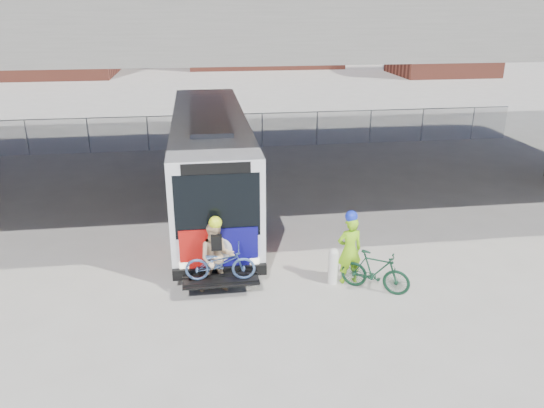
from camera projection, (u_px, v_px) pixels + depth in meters
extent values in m
plane|color=#9E9991|center=(277.00, 239.00, 17.44)|extent=(160.00, 160.00, 0.00)
cube|color=silver|center=(210.00, 158.00, 19.47)|extent=(2.55, 12.00, 3.20)
cube|color=black|center=(209.00, 138.00, 19.71)|extent=(2.61, 11.00, 1.28)
cube|color=black|center=(217.00, 206.00, 13.83)|extent=(2.24, 0.12, 1.76)
cube|color=black|center=(216.00, 168.00, 13.47)|extent=(1.78, 0.12, 0.30)
cube|color=black|center=(220.00, 271.00, 14.41)|extent=(2.55, 0.20, 0.30)
cube|color=#B1110D|center=(198.00, 251.00, 14.13)|extent=(1.00, 0.08, 1.20)
cube|color=#0E0B67|center=(239.00, 248.00, 14.28)|extent=(1.00, 0.08, 1.20)
cylinder|color=silver|center=(219.00, 250.00, 14.19)|extent=(0.70, 0.06, 0.70)
cube|color=gray|center=(209.00, 113.00, 18.88)|extent=(1.28, 7.20, 0.14)
cube|color=black|center=(221.00, 280.00, 13.95)|extent=(2.00, 0.70, 0.06)
cylinder|color=black|center=(178.00, 247.00, 15.77)|extent=(0.30, 1.00, 1.00)
cylinder|color=black|center=(255.00, 242.00, 16.07)|extent=(0.30, 1.00, 1.00)
cylinder|color=black|center=(183.00, 165.00, 23.73)|extent=(0.30, 1.00, 1.00)
cylinder|color=black|center=(234.00, 163.00, 24.03)|extent=(0.30, 1.00, 1.00)
cube|color=#B1110D|center=(172.00, 214.00, 16.02)|extent=(0.06, 2.60, 1.70)
cube|color=#0E0B67|center=(174.00, 197.00, 17.50)|extent=(0.06, 1.40, 1.70)
cube|color=#B1110D|center=(258.00, 210.00, 16.36)|extent=(0.06, 2.60, 1.70)
cube|color=#0E0B67|center=(252.00, 193.00, 17.84)|extent=(0.06, 1.40, 1.70)
imported|color=#415F90|center=(220.00, 263.00, 13.76)|extent=(1.87, 0.78, 0.96)
cube|color=#605E59|center=(261.00, 19.00, 18.74)|extent=(40.00, 16.00, 1.50)
cylinder|color=gray|center=(6.00, 139.00, 26.66)|extent=(0.06, 0.06, 1.80)
cylinder|color=gray|center=(88.00, 136.00, 27.18)|extent=(0.06, 0.06, 1.80)
cylinder|color=gray|center=(167.00, 133.00, 27.70)|extent=(0.06, 0.06, 1.80)
cylinder|color=gray|center=(244.00, 131.00, 28.23)|extent=(0.06, 0.06, 1.80)
cylinder|color=gray|center=(317.00, 129.00, 28.75)|extent=(0.06, 0.06, 1.80)
cylinder|color=gray|center=(388.00, 126.00, 29.28)|extent=(0.06, 0.06, 1.80)
cylinder|color=gray|center=(456.00, 124.00, 29.80)|extent=(0.06, 0.06, 1.80)
plane|color=gray|center=(244.00, 131.00, 28.23)|extent=(30.00, 0.00, 30.00)
cube|color=gray|center=(243.00, 114.00, 27.90)|extent=(30.00, 0.05, 0.04)
cube|color=brown|center=(41.00, 26.00, 54.95)|extent=(14.00, 10.00, 10.00)
cube|color=brown|center=(262.00, 14.00, 64.22)|extent=(18.00, 12.00, 12.00)
cube|color=brown|center=(444.00, 36.00, 56.18)|extent=(10.00, 8.00, 8.00)
cylinder|color=silver|center=(333.00, 268.00, 14.58)|extent=(0.27, 0.27, 0.91)
sphere|color=silver|center=(334.00, 253.00, 14.42)|extent=(0.27, 0.27, 0.27)
imported|color=#89D916|center=(349.00, 250.00, 14.46)|extent=(0.76, 0.54, 1.94)
sphere|color=#182FCE|center=(351.00, 217.00, 14.10)|extent=(0.34, 0.34, 0.34)
imported|color=#D4B288|center=(217.00, 258.00, 13.98)|extent=(0.98, 0.78, 1.98)
sphere|color=#E2FF1A|center=(215.00, 223.00, 13.62)|extent=(0.34, 0.34, 0.34)
cube|color=black|center=(216.00, 243.00, 13.60)|extent=(0.28, 0.17, 0.40)
imported|color=#123924|center=(375.00, 272.00, 14.16)|extent=(1.88, 1.47, 1.13)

